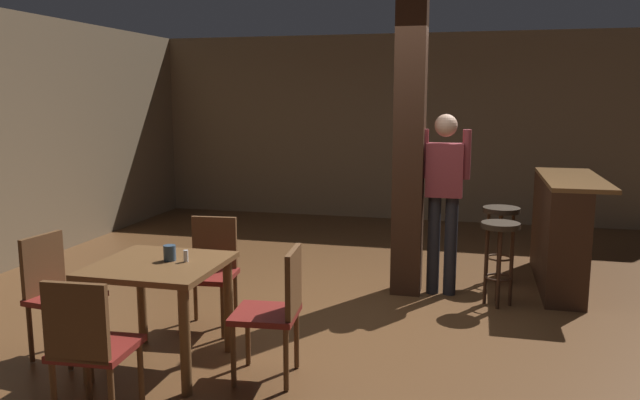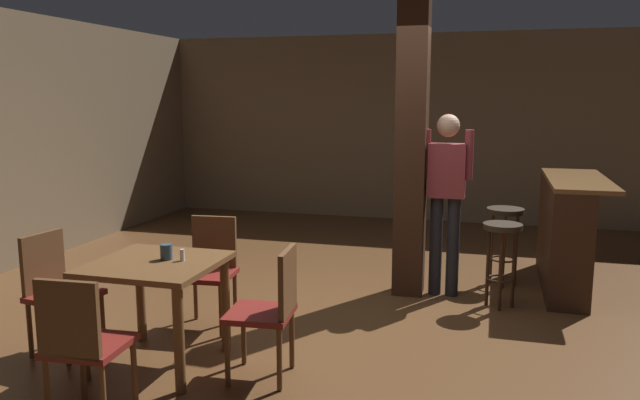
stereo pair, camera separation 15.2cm
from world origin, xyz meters
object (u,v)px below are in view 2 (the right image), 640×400
(chair_west, at_px, (56,287))
(bar_counter, at_px, (564,232))
(napkin_cup, at_px, (166,252))
(bar_stool_near, at_px, (502,245))
(salt_shaker, at_px, (182,255))
(standing_person, at_px, (446,191))
(chair_north, at_px, (210,266))
(chair_south, at_px, (82,341))
(dining_table, at_px, (156,281))
(bar_stool_mid, at_px, (505,227))
(chair_east, at_px, (271,306))

(chair_west, height_order, bar_counter, bar_counter)
(napkin_cup, xyz_separation_m, bar_stool_near, (2.28, 1.86, -0.24))
(chair_west, bearing_deg, bar_counter, 36.20)
(salt_shaker, bearing_deg, chair_west, -175.02)
(napkin_cup, distance_m, bar_counter, 3.92)
(standing_person, xyz_separation_m, bar_counter, (1.11, 0.57, -0.44))
(chair_north, relative_size, chair_south, 1.00)
(dining_table, bearing_deg, bar_stool_mid, 48.04)
(chair_east, distance_m, napkin_cup, 0.85)
(chair_north, relative_size, salt_shaker, 10.84)
(salt_shaker, distance_m, standing_person, 2.65)
(dining_table, bearing_deg, chair_east, 0.40)
(chair_east, bearing_deg, dining_table, -179.60)
(salt_shaker, relative_size, bar_stool_near, 0.11)
(standing_person, bearing_deg, bar_counter, 27.28)
(chair_north, xyz_separation_m, bar_counter, (2.91, 1.90, 0.05))
(chair_east, xyz_separation_m, napkin_cup, (-0.79, 0.06, 0.30))
(napkin_cup, relative_size, standing_person, 0.06)
(salt_shaker, xyz_separation_m, bar_counter, (2.75, 2.65, -0.24))
(bar_stool_near, bearing_deg, napkin_cup, -140.79)
(chair_west, height_order, bar_stool_near, chair_west)
(chair_east, relative_size, bar_stool_near, 1.16)
(bar_stool_near, bearing_deg, standing_person, 157.93)
(chair_south, xyz_separation_m, standing_person, (1.80, 2.99, 0.50))
(standing_person, bearing_deg, napkin_cup, -130.39)
(salt_shaker, bearing_deg, dining_table, -160.21)
(dining_table, height_order, chair_east, chair_east)
(standing_person, bearing_deg, dining_table, -130.31)
(chair_west, xyz_separation_m, standing_person, (2.62, 2.16, 0.50))
(chair_south, bearing_deg, bar_stool_near, 50.16)
(dining_table, height_order, bar_stool_mid, bar_stool_mid)
(chair_south, bearing_deg, dining_table, 90.94)
(standing_person, bearing_deg, chair_north, -143.47)
(chair_east, height_order, standing_person, standing_person)
(chair_north, xyz_separation_m, chair_west, (-0.83, -0.83, 0.00))
(chair_west, bearing_deg, chair_east, 1.00)
(standing_person, distance_m, bar_stool_mid, 0.84)
(chair_west, distance_m, napkin_cup, 0.92)
(dining_table, distance_m, standing_person, 2.83)
(dining_table, relative_size, salt_shaker, 10.36)
(bar_counter, bearing_deg, chair_north, -146.79)
(dining_table, distance_m, bar_counter, 3.99)
(chair_east, height_order, salt_shaker, chair_east)
(dining_table, bearing_deg, bar_stool_near, 39.57)
(chair_north, bearing_deg, standing_person, 36.53)
(bar_counter, bearing_deg, napkin_cup, -137.39)
(napkin_cup, xyz_separation_m, standing_person, (1.76, 2.07, 0.19))
(bar_stool_mid, bearing_deg, napkin_cup, -132.06)
(salt_shaker, xyz_separation_m, bar_stool_near, (2.16, 1.86, -0.22))
(salt_shaker, distance_m, bar_counter, 3.83)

